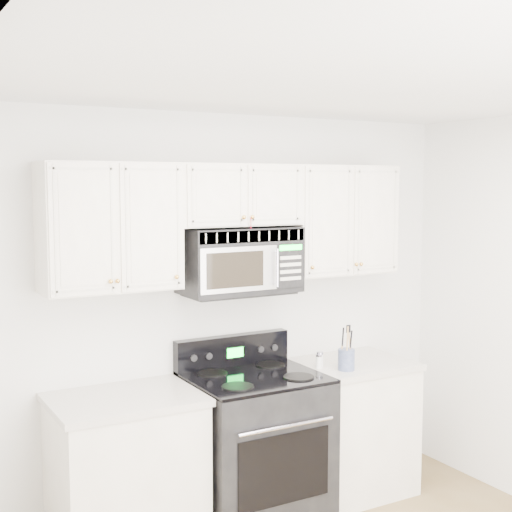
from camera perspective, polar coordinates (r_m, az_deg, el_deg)
room at (r=3.34m, az=11.21°, el=-8.97°), size 3.51×3.51×2.61m
base_cabinet_left at (r=4.44m, az=-10.37°, el=-17.07°), size 0.86×0.65×0.92m
base_cabinet_right at (r=5.15m, az=7.21°, el=-13.75°), size 0.86×0.65×0.92m
range at (r=4.71m, az=-0.11°, el=-14.83°), size 0.82×0.75×1.14m
upper_cabinets at (r=4.55m, az=-1.77°, el=3.14°), size 2.44×0.37×0.75m
microwave at (r=4.56m, az=-1.32°, el=-0.32°), size 0.75×0.43×0.42m
utensil_crock at (r=4.78m, az=7.24°, el=-8.15°), size 0.11×0.11×0.30m
shaker_salt at (r=4.81m, az=5.05°, el=-8.38°), size 0.04×0.04×0.10m
shaker_pepper at (r=4.83m, az=5.14°, el=-8.24°), size 0.04×0.04×0.11m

